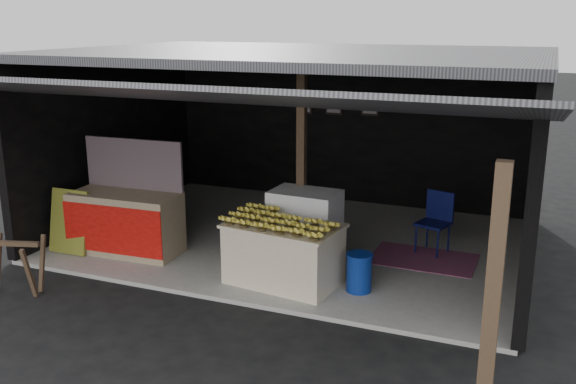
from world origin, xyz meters
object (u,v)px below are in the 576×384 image
at_px(plastic_chair, 436,217).
at_px(white_crate, 305,227).
at_px(sawhorse, 13,261).
at_px(banana_table, 284,254).
at_px(water_barrel, 359,274).
at_px(neighbor_stall, 126,220).

bearing_deg(plastic_chair, white_crate, -128.02).
relative_size(sawhorse, plastic_chair, 0.87).
xyz_separation_m(banana_table, plastic_chair, (1.66, 1.97, 0.13)).
xyz_separation_m(white_crate, plastic_chair, (1.67, 1.15, 0.01)).
distance_m(white_crate, water_barrel, 1.27).
relative_size(banana_table, water_barrel, 3.31).
height_order(white_crate, plastic_chair, white_crate).
bearing_deg(white_crate, neighbor_stall, -163.82).
bearing_deg(banana_table, water_barrel, 13.82).
height_order(banana_table, neighbor_stall, neighbor_stall).
relative_size(white_crate, plastic_chair, 1.15).
xyz_separation_m(water_barrel, plastic_chair, (0.66, 1.86, 0.31)).
distance_m(white_crate, sawhorse, 3.92).
bearing_deg(neighbor_stall, white_crate, 10.49).
distance_m(water_barrel, plastic_chair, 1.99).
bearing_deg(plastic_chair, sawhorse, -126.40).
bearing_deg(sawhorse, banana_table, 9.25).
relative_size(neighbor_stall, plastic_chair, 1.82).
bearing_deg(sawhorse, neighbor_stall, 57.07).
bearing_deg(neighbor_stall, plastic_chair, 19.64).
bearing_deg(banana_table, plastic_chair, 57.03).
distance_m(banana_table, plastic_chair, 2.58).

